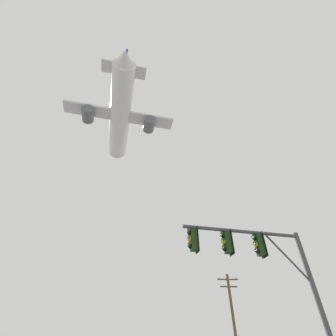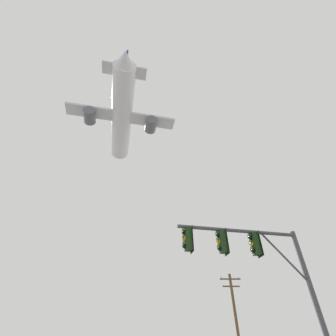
{
  "view_description": "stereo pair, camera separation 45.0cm",
  "coord_description": "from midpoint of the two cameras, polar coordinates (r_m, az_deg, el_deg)",
  "views": [
    {
      "loc": [
        0.12,
        -4.17,
        1.77
      ],
      "look_at": [
        0.81,
        14.01,
        15.59
      ],
      "focal_mm": 25.43,
      "sensor_mm": 36.0,
      "label": 1
    },
    {
      "loc": [
        0.57,
        -4.18,
        1.77
      ],
      "look_at": [
        0.81,
        14.01,
        15.59
      ],
      "focal_mm": 25.43,
      "sensor_mm": 36.0,
      "label": 2
    }
  ],
  "objects": [
    {
      "name": "signal_pole_near",
      "position": [
        10.91,
        21.39,
        -19.92
      ],
      "size": [
        5.33,
        1.15,
        5.94
      ],
      "color": "#4C4C51",
      "rests_on": "ground"
    },
    {
      "name": "utility_pole",
      "position": [
        28.08,
        16.36,
        -30.76
      ],
      "size": [
        2.2,
        0.28,
        8.12
      ],
      "color": "brown",
      "rests_on": "ground"
    },
    {
      "name": "airplane",
      "position": [
        46.98,
        -10.76,
        11.88
      ],
      "size": [
        20.06,
        25.96,
        7.08
      ],
      "color": "white"
    }
  ]
}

